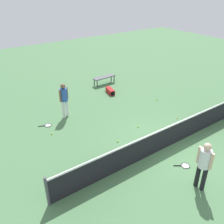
{
  "coord_description": "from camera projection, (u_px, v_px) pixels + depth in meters",
  "views": [
    {
      "loc": [
        6.42,
        5.19,
        5.84
      ],
      "look_at": [
        1.13,
        -2.27,
        0.9
      ],
      "focal_mm": 39.4,
      "sensor_mm": 36.0,
      "label": 1
    }
  ],
  "objects": [
    {
      "name": "courtside_bench",
      "position": [
        104.0,
        78.0,
        15.4
      ],
      "size": [
        1.52,
        0.48,
        0.48
      ],
      "color": "#595960",
      "rests_on": "ground_plane"
    },
    {
      "name": "court_net",
      "position": [
        169.0,
        136.0,
        9.53
      ],
      "size": [
        10.09,
        0.09,
        1.07
      ],
      "color": "#4C4C51",
      "rests_on": "ground_plane"
    },
    {
      "name": "player_near_side",
      "position": [
        64.0,
        98.0,
        11.39
      ],
      "size": [
        0.52,
        0.43,
        1.7
      ],
      "color": "white",
      "rests_on": "ground_plane"
    },
    {
      "name": "tennis_ball_near_player",
      "position": [
        118.0,
        141.0,
        10.0
      ],
      "size": [
        0.07,
        0.07,
        0.07
      ],
      "primitive_type": "sphere",
      "color": "#C6E033",
      "rests_on": "ground_plane"
    },
    {
      "name": "tennis_racket_near_player",
      "position": [
        47.0,
        125.0,
        11.13
      ],
      "size": [
        0.61,
        0.41,
        0.03
      ],
      "color": "black",
      "rests_on": "ground_plane"
    },
    {
      "name": "equipment_bag",
      "position": [
        110.0,
        91.0,
        14.22
      ],
      "size": [
        0.46,
        0.84,
        0.28
      ],
      "color": "#B21E1E",
      "rests_on": "ground_plane"
    },
    {
      "name": "tennis_ball_by_net",
      "position": [
        138.0,
        127.0,
        11.0
      ],
      "size": [
        0.07,
        0.07,
        0.07
      ],
      "primitive_type": "sphere",
      "color": "#C6E033",
      "rests_on": "ground_plane"
    },
    {
      "name": "ground_plane",
      "position": [
        168.0,
        146.0,
        9.77
      ],
      "size": [
        40.0,
        40.0,
        0.0
      ],
      "primitive_type": "plane",
      "color": "#4C7A4C"
    },
    {
      "name": "player_far_side",
      "position": [
        204.0,
        162.0,
        7.36
      ],
      "size": [
        0.36,
        0.52,
        1.7
      ],
      "color": "black",
      "rests_on": "ground_plane"
    },
    {
      "name": "tennis_ball_stray_left",
      "position": [
        52.0,
        134.0,
        10.49
      ],
      "size": [
        0.07,
        0.07,
        0.07
      ],
      "primitive_type": "sphere",
      "color": "#C6E033",
      "rests_on": "ground_plane"
    },
    {
      "name": "tennis_ball_baseline",
      "position": [
        177.0,
        118.0,
        11.69
      ],
      "size": [
        0.07,
        0.07,
        0.07
      ],
      "primitive_type": "sphere",
      "color": "#C6E033",
      "rests_on": "ground_plane"
    },
    {
      "name": "tennis_racket_far_player",
      "position": [
        185.0,
        166.0,
        8.72
      ],
      "size": [
        0.57,
        0.48,
        0.03
      ],
      "color": "black",
      "rests_on": "ground_plane"
    },
    {
      "name": "tennis_ball_midcourt",
      "position": [
        156.0,
        100.0,
        13.47
      ],
      "size": [
        0.07,
        0.07,
        0.07
      ],
      "primitive_type": "sphere",
      "color": "#C6E033",
      "rests_on": "ground_plane"
    }
  ]
}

